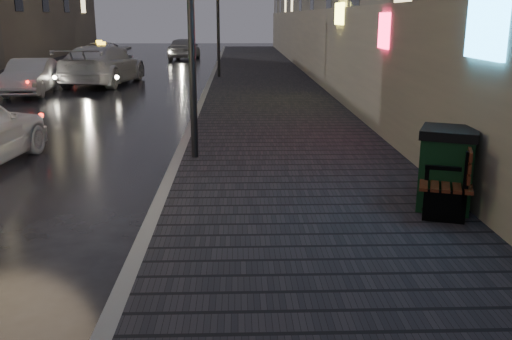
# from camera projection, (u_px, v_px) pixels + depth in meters

# --- Properties ---
(sidewalk) EXTENTS (4.60, 58.00, 0.15)m
(sidewalk) POSITION_uv_depth(u_px,v_px,m) (263.00, 80.00, 26.17)
(sidewalk) COLOR black
(sidewalk) RESTS_ON ground
(curb) EXTENTS (0.20, 58.00, 0.15)m
(curb) POSITION_uv_depth(u_px,v_px,m) (211.00, 80.00, 26.10)
(curb) COLOR slate
(curb) RESTS_ON ground
(curb_far) EXTENTS (0.20, 58.00, 0.15)m
(curb_far) POSITION_uv_depth(u_px,v_px,m) (14.00, 81.00, 25.82)
(curb_far) COLOR slate
(curb_far) RESTS_ON ground
(lamp_far) EXTENTS (0.36, 0.36, 5.28)m
(lamp_far) POSITION_uv_depth(u_px,v_px,m) (218.00, 3.00, 26.18)
(lamp_far) COLOR black
(lamp_far) RESTS_ON sidewalk
(bench) EXTENTS (1.32, 2.16, 1.04)m
(bench) POSITION_uv_depth(u_px,v_px,m) (451.00, 171.00, 8.57)
(bench) COLOR black
(bench) RESTS_ON sidewalk
(trash_bin) EXTENTS (1.04, 1.04, 1.21)m
(trash_bin) POSITION_uv_depth(u_px,v_px,m) (447.00, 168.00, 8.37)
(trash_bin) COLOR black
(trash_bin) RESTS_ON sidewalk
(car_left_mid) EXTENTS (1.76, 4.18, 1.34)m
(car_left_mid) POSITION_uv_depth(u_px,v_px,m) (31.00, 77.00, 21.89)
(car_left_mid) COLOR #A1A0A8
(car_left_mid) RESTS_ON ground
(taxi_mid) EXTENTS (3.15, 6.15, 1.71)m
(taxi_mid) POSITION_uv_depth(u_px,v_px,m) (103.00, 65.00, 25.05)
(taxi_mid) COLOR silver
(taxi_mid) RESTS_ON ground
(taxi_far) EXTENTS (2.70, 5.08, 1.36)m
(taxi_far) POSITION_uv_depth(u_px,v_px,m) (100.00, 54.00, 35.19)
(taxi_far) COLOR silver
(taxi_far) RESTS_ON ground
(car_far) EXTENTS (2.17, 4.56, 1.50)m
(car_far) POSITION_uv_depth(u_px,v_px,m) (184.00, 48.00, 39.89)
(car_far) COLOR gray
(car_far) RESTS_ON ground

